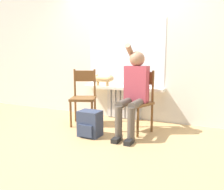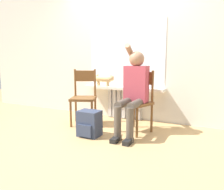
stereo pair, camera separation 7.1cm
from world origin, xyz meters
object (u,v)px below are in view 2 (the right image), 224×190
(chair_right, at_px, (137,101))
(cat, at_px, (105,79))
(person, at_px, (134,88))
(chair_left, at_px, (84,96))
(backpack, at_px, (89,124))

(chair_right, height_order, cat, chair_right)
(person, distance_m, cat, 1.04)
(chair_right, height_order, person, person)
(chair_left, relative_size, backpack, 2.52)
(person, relative_size, cat, 2.62)
(chair_left, xyz_separation_m, person, (0.96, -0.12, 0.21))
(cat, xyz_separation_m, backpack, (0.29, -1.03, -0.56))
(chair_right, bearing_deg, person, -77.54)
(chair_left, distance_m, person, 0.99)
(person, bearing_deg, backpack, -144.14)
(chair_left, xyz_separation_m, chair_right, (0.97, 0.00, 0.00))
(cat, bearing_deg, person, -38.06)
(person, relative_size, backpack, 3.58)
(chair_right, xyz_separation_m, person, (-0.01, -0.12, 0.21))
(chair_left, bearing_deg, backpack, -72.04)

